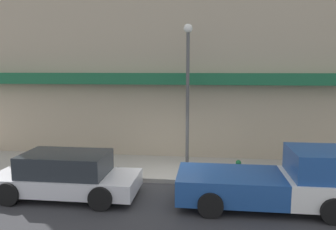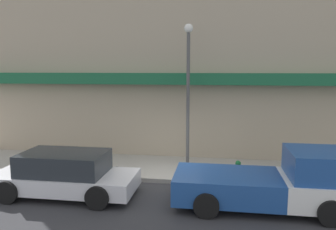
{
  "view_description": "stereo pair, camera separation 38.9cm",
  "coord_description": "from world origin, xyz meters",
  "px_view_note": "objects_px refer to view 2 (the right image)",
  "views": [
    {
      "loc": [
        1.43,
        -11.42,
        4.18
      ],
      "look_at": [
        -0.11,
        1.29,
        2.36
      ],
      "focal_mm": 35.0,
      "sensor_mm": 36.0,
      "label": 1
    },
    {
      "loc": [
        1.82,
        -11.37,
        4.18
      ],
      "look_at": [
        -0.11,
        1.29,
        2.36
      ],
      "focal_mm": 35.0,
      "sensor_mm": 36.0,
      "label": 2
    }
  ],
  "objects_px": {
    "pickup_truck": "(276,182)",
    "street_lamp": "(188,79)",
    "fire_hydrant": "(238,169)",
    "parked_car": "(65,174)"
  },
  "relations": [
    {
      "from": "pickup_truck",
      "to": "street_lamp",
      "type": "height_order",
      "value": "street_lamp"
    },
    {
      "from": "pickup_truck",
      "to": "fire_hydrant",
      "type": "xyz_separation_m",
      "value": [
        -0.98,
        2.19,
        -0.31
      ]
    },
    {
      "from": "pickup_truck",
      "to": "fire_hydrant",
      "type": "bearing_deg",
      "value": 112.23
    },
    {
      "from": "pickup_truck",
      "to": "fire_hydrant",
      "type": "distance_m",
      "value": 2.42
    },
    {
      "from": "pickup_truck",
      "to": "parked_car",
      "type": "bearing_deg",
      "value": 178.03
    },
    {
      "from": "fire_hydrant",
      "to": "street_lamp",
      "type": "relative_size",
      "value": 0.11
    },
    {
      "from": "parked_car",
      "to": "fire_hydrant",
      "type": "height_order",
      "value": "parked_car"
    },
    {
      "from": "pickup_truck",
      "to": "parked_car",
      "type": "xyz_separation_m",
      "value": [
        -6.74,
        -0.0,
        -0.08
      ]
    },
    {
      "from": "parked_car",
      "to": "fire_hydrant",
      "type": "bearing_deg",
      "value": 20.05
    },
    {
      "from": "parked_car",
      "to": "fire_hydrant",
      "type": "relative_size",
      "value": 7.38
    }
  ]
}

